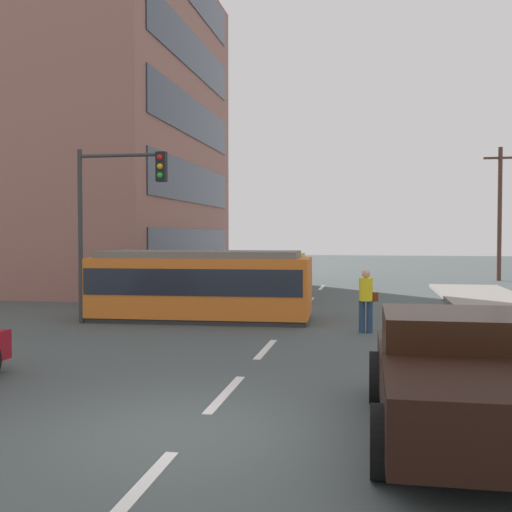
# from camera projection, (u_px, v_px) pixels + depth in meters

# --- Properties ---
(ground_plane) EXTENTS (120.00, 120.00, 0.00)m
(ground_plane) POSITION_uv_depth(u_px,v_px,m) (289.00, 324.00, 18.03)
(ground_plane) COLOR #444C4D
(lane_stripe_0) EXTENTS (0.16, 2.40, 0.01)m
(lane_stripe_0) POSITION_uv_depth(u_px,v_px,m) (135.00, 494.00, 6.23)
(lane_stripe_0) COLOR silver
(lane_stripe_0) RESTS_ON ground
(lane_stripe_1) EXTENTS (0.16, 2.40, 0.01)m
(lane_stripe_1) POSITION_uv_depth(u_px,v_px,m) (226.00, 393.00, 10.17)
(lane_stripe_1) COLOR silver
(lane_stripe_1) RESTS_ON ground
(lane_stripe_2) EXTENTS (0.16, 2.40, 0.01)m
(lane_stripe_2) POSITION_uv_depth(u_px,v_px,m) (266.00, 349.00, 14.10)
(lane_stripe_2) COLOR silver
(lane_stripe_2) RESTS_ON ground
(lane_stripe_3) EXTENTS (0.16, 2.40, 0.01)m
(lane_stripe_3) POSITION_uv_depth(u_px,v_px,m) (310.00, 301.00, 24.38)
(lane_stripe_3) COLOR silver
(lane_stripe_3) RESTS_ON ground
(lane_stripe_4) EXTENTS (0.16, 2.40, 0.01)m
(lane_stripe_4) POSITION_uv_depth(u_px,v_px,m) (322.00, 288.00, 30.28)
(lane_stripe_4) COLOR silver
(lane_stripe_4) RESTS_ON ground
(corner_building) EXTENTS (16.65, 15.53, 16.00)m
(corner_building) POSITION_uv_depth(u_px,v_px,m) (39.00, 130.00, 32.20)
(corner_building) COLOR #966357
(corner_building) RESTS_ON ground
(streetcar_tram) EXTENTS (6.76, 2.81, 2.10)m
(streetcar_tram) POSITION_uv_depth(u_px,v_px,m) (200.00, 284.00, 18.94)
(streetcar_tram) COLOR orange
(streetcar_tram) RESTS_ON ground
(city_bus) EXTENTS (2.60, 5.28, 1.78)m
(city_bus) POSITION_uv_depth(u_px,v_px,m) (266.00, 274.00, 25.07)
(city_bus) COLOR gold
(city_bus) RESTS_ON ground
(pedestrian_crossing) EXTENTS (0.50, 0.36, 1.67)m
(pedestrian_crossing) POSITION_uv_depth(u_px,v_px,m) (366.00, 297.00, 16.42)
(pedestrian_crossing) COLOR navy
(pedestrian_crossing) RESTS_ON ground
(pickup_truck_parked) EXTENTS (2.29, 5.01, 1.55)m
(pickup_truck_parked) POSITION_uv_depth(u_px,v_px,m) (461.00, 376.00, 7.94)
(pickup_truck_parked) COLOR black
(pickup_truck_parked) RESTS_ON ground
(parked_sedan_mid) EXTENTS (2.08, 4.22, 1.19)m
(parked_sedan_mid) POSITION_uv_depth(u_px,v_px,m) (172.00, 287.00, 23.25)
(parked_sedan_mid) COLOR #143B96
(parked_sedan_mid) RESTS_ON ground
(parked_sedan_far) EXTENTS (1.99, 4.40, 1.19)m
(parked_sedan_far) POSITION_uv_depth(u_px,v_px,m) (205.00, 276.00, 29.37)
(parked_sedan_far) COLOR silver
(parked_sedan_far) RESTS_ON ground
(parked_sedan_furthest) EXTENTS (2.02, 4.60, 1.19)m
(parked_sedan_furthest) POSITION_uv_depth(u_px,v_px,m) (227.00, 269.00, 35.62)
(parked_sedan_furthest) COLOR silver
(parked_sedan_furthest) RESTS_ON ground
(traffic_light_mast) EXTENTS (2.69, 0.33, 5.06)m
(traffic_light_mast) POSITION_uv_depth(u_px,v_px,m) (114.00, 202.00, 17.91)
(traffic_light_mast) COLOR #333333
(traffic_light_mast) RESTS_ON ground
(utility_pole_far) EXTENTS (1.80, 0.24, 7.46)m
(utility_pole_far) POSITION_uv_depth(u_px,v_px,m) (500.00, 211.00, 34.81)
(utility_pole_far) COLOR #4F332A
(utility_pole_far) RESTS_ON ground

